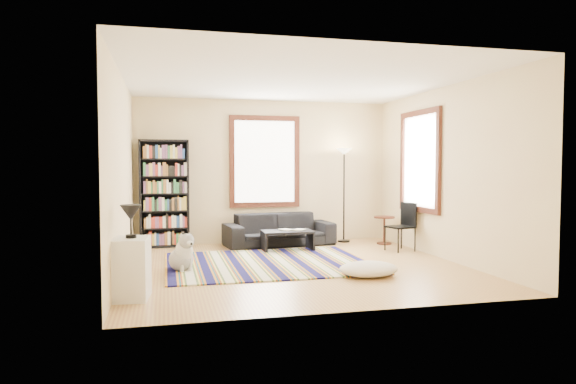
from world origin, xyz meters
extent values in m
cube|color=tan|center=(0.00, 0.00, -0.05)|extent=(5.00, 5.00, 0.10)
cube|color=white|center=(0.00, 0.00, 2.85)|extent=(5.00, 5.00, 0.10)
cube|color=beige|center=(0.00, 2.55, 1.40)|extent=(5.00, 0.10, 2.80)
cube|color=beige|center=(0.00, -2.55, 1.40)|extent=(5.00, 0.10, 2.80)
cube|color=beige|center=(-2.55, 0.00, 1.40)|extent=(0.10, 5.00, 2.80)
cube|color=beige|center=(2.55, 0.00, 1.40)|extent=(0.10, 5.00, 2.80)
cube|color=white|center=(0.00, 2.47, 1.60)|extent=(1.20, 0.06, 1.60)
cube|color=white|center=(2.47, 0.80, 1.60)|extent=(0.06, 1.20, 1.60)
cube|color=#0F0D44|center=(-0.38, 0.28, 0.01)|extent=(3.11, 2.49, 0.02)
imported|color=black|center=(0.20, 2.05, 0.30)|extent=(1.06, 2.15, 0.60)
cube|color=black|center=(-1.93, 2.32, 1.00)|extent=(0.90, 0.30, 2.00)
cube|color=black|center=(0.20, 1.40, 0.18)|extent=(0.97, 0.63, 0.36)
imported|color=beige|center=(0.10, 1.40, 0.37)|extent=(0.28, 0.25, 0.02)
imported|color=beige|center=(0.35, 1.45, 0.37)|extent=(0.29, 0.30, 0.02)
ellipsoid|color=beige|center=(0.79, -0.94, 0.10)|extent=(0.96, 0.82, 0.21)
cylinder|color=#4D2213|center=(2.20, 1.68, 0.27)|extent=(0.50, 0.50, 0.54)
cube|color=black|center=(2.15, 0.90, 0.43)|extent=(0.51, 0.49, 0.86)
cube|color=silver|center=(-2.30, -1.41, 0.35)|extent=(0.43, 0.54, 0.70)
camera|label=1|loc=(-1.91, -7.48, 1.53)|focal=32.00mm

